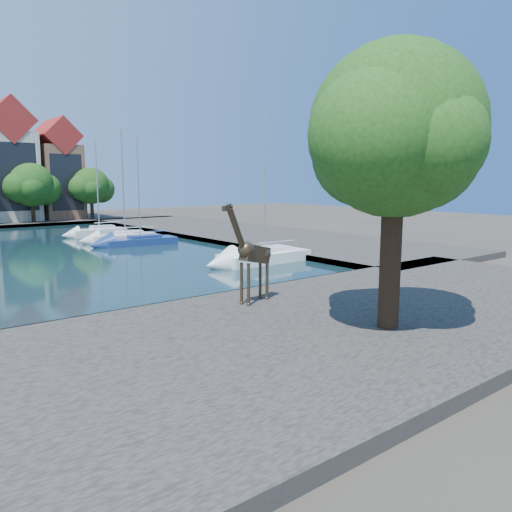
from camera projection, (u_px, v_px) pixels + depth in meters
The scene contains 13 objects.
ground at pixel (110, 322), 21.72m from camera, with size 160.00×160.00×0.00m, color #38332B.
near_quay at pixel (194, 362), 16.25m from camera, with size 50.00×14.00×0.50m, color #46433C.
right_quay at pixel (241, 233), 55.61m from camera, with size 14.00×52.00×0.50m, color #46433C.
plane_tree at pixel (397, 137), 18.24m from camera, with size 8.32×6.40×10.62m.
townhouse_east_mid at pixel (8, 165), 69.10m from camera, with size 6.43×9.18×16.65m.
townhouse_east_end at pixel (57, 173), 73.24m from camera, with size 5.44×9.18×14.43m.
far_tree_east at pixel (32, 186), 66.26m from camera, with size 7.54×5.80×7.84m.
far_tree_far_east at pixel (92, 187), 71.19m from camera, with size 6.76×5.20×7.36m.
giraffe_statue at pixel (252, 254), 22.77m from camera, with size 3.19×1.20×4.62m.
sailboat_right_a at pixel (265, 254), 36.74m from camera, with size 7.09×2.49×11.24m.
sailboat_right_b at pixel (140, 240), 46.76m from camera, with size 6.78×2.82×9.92m.
sailboat_right_c at pixel (125, 236), 48.78m from camera, with size 6.36×3.61×10.77m.
sailboat_right_d at pixel (99, 230), 53.99m from camera, with size 5.62×2.22×9.99m.
Camera 1 is at (-8.05, -20.45, 6.13)m, focal length 35.00 mm.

